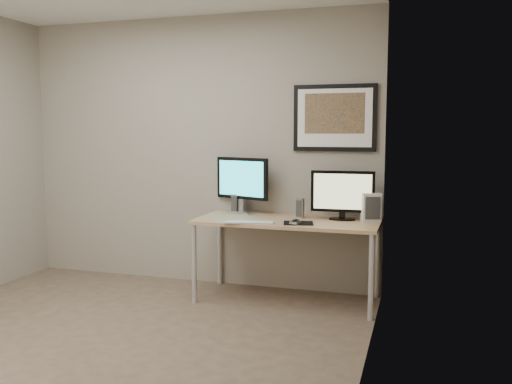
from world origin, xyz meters
TOP-DOWN VIEW (x-y plane):
  - floor at (0.00, 0.00)m, footprint 3.60×3.60m
  - room at (0.00, 0.45)m, footprint 3.60×3.60m
  - desk at (1.00, 1.35)m, footprint 1.60×0.70m
  - framed_art at (1.35, 1.68)m, footprint 0.75×0.04m
  - monitor_large at (0.50, 1.60)m, footprint 0.56×0.26m
  - monitor_tv at (1.47, 1.46)m, footprint 0.55×0.14m
  - speaker_left at (0.42, 1.61)m, footprint 0.08×0.08m
  - speaker_right at (1.09, 1.47)m, footprint 0.08×0.08m
  - keyboard at (0.74, 1.07)m, footprint 0.44×0.20m
  - mousepad at (1.14, 1.18)m, footprint 0.29×0.27m
  - mouse at (1.12, 1.14)m, footprint 0.08×0.12m
  - fan_unit at (1.71, 1.46)m, footprint 0.19×0.17m

SIDE VIEW (x-z plane):
  - floor at x=0.00m, z-range 0.00..0.00m
  - desk at x=1.00m, z-range 0.30..1.03m
  - mousepad at x=1.14m, z-range 0.73..0.73m
  - keyboard at x=0.74m, z-range 0.73..0.74m
  - mouse at x=1.12m, z-range 0.73..0.77m
  - speaker_left at x=0.42m, z-range 0.73..0.90m
  - speaker_right at x=1.09m, z-range 0.73..0.91m
  - fan_unit at x=1.71m, z-range 0.73..0.98m
  - monitor_tv at x=1.47m, z-range 0.74..1.18m
  - monitor_large at x=0.50m, z-range 0.76..1.28m
  - framed_art at x=1.35m, z-range 1.32..1.92m
  - room at x=0.00m, z-range -0.16..3.44m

